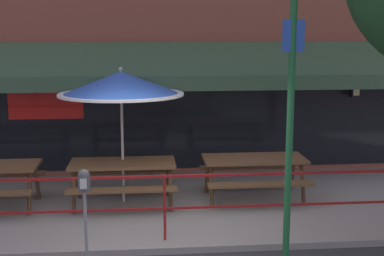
{
  "coord_description": "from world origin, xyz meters",
  "views": [
    {
      "loc": [
        -0.29,
        -7.01,
        3.1
      ],
      "look_at": [
        0.51,
        1.6,
        1.5
      ],
      "focal_mm": 50.0,
      "sensor_mm": 36.0,
      "label": 1
    }
  ],
  "objects": [
    {
      "name": "picnic_table_centre",
      "position": [
        -0.65,
        1.95,
        0.71
      ],
      "size": [
        1.8,
        1.42,
        0.76
      ],
      "color": "brown",
      "rests_on": "patio_deck"
    },
    {
      "name": "patio_umbrella_centre",
      "position": [
        -0.65,
        2.12,
        2.18
      ],
      "size": [
        2.14,
        2.14,
        2.38
      ],
      "color": "#B7B2A8",
      "rests_on": "patio_deck"
    },
    {
      "name": "patio_railing",
      "position": [
        0.0,
        0.3,
        0.8
      ],
      "size": [
        13.84,
        0.04,
        0.97
      ],
      "color": "maroon",
      "rests_on": "patio_deck"
    },
    {
      "name": "street_sign_pole",
      "position": [
        1.58,
        -0.45,
        2.16
      ],
      "size": [
        0.28,
        0.09,
        4.2
      ],
      "color": "#1E6033",
      "rests_on": "ground"
    },
    {
      "name": "parking_meter_far",
      "position": [
        -1.02,
        -0.61,
        1.15
      ],
      "size": [
        0.15,
        0.16,
        1.42
      ],
      "color": "gray",
      "rests_on": "ground"
    },
    {
      "name": "picnic_table_right",
      "position": [
        1.66,
        2.06,
        0.71
      ],
      "size": [
        1.8,
        1.42,
        0.76
      ],
      "color": "brown",
      "rests_on": "patio_deck"
    },
    {
      "name": "patio_deck",
      "position": [
        0.0,
        2.0,
        0.05
      ],
      "size": [
        15.0,
        4.0,
        0.1
      ],
      "primitive_type": "cube",
      "color": "gray",
      "rests_on": "ground"
    },
    {
      "name": "ground_plane",
      "position": [
        0.0,
        0.0,
        0.0
      ],
      "size": [
        120.0,
        120.0,
        0.0
      ],
      "primitive_type": "plane",
      "color": "#2D2D30"
    }
  ]
}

